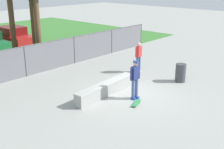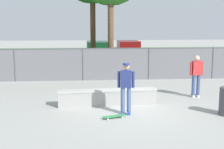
% 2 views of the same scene
% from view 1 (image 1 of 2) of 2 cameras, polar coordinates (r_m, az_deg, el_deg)
% --- Properties ---
extents(ground_plane, '(80.00, 80.00, 0.00)m').
position_cam_1_polar(ground_plane, '(14.02, 3.72, -4.02)').
color(ground_plane, '#9E9E99').
extents(concrete_ledge, '(3.92, 0.75, 0.63)m').
position_cam_1_polar(concrete_ledge, '(13.86, -1.23, -2.85)').
color(concrete_ledge, '#999993').
rests_on(concrete_ledge, ground).
extents(skateboarder, '(0.60, 0.34, 1.84)m').
position_cam_1_polar(skateboarder, '(13.23, 4.59, -0.67)').
color(skateboarder, '#2647A5').
rests_on(skateboarder, ground).
extents(skateboard, '(0.82, 0.46, 0.09)m').
position_cam_1_polar(skateboard, '(12.98, 4.87, -5.62)').
color(skateboard, '#2D8C4C').
rests_on(skateboard, ground).
extents(chainlink_fence, '(18.35, 0.07, 1.78)m').
position_cam_1_polar(chainlink_fence, '(18.00, -11.86, 3.98)').
color(chainlink_fence, '#4C4C51').
rests_on(chainlink_fence, ground).
extents(car_red, '(2.08, 4.23, 1.66)m').
position_cam_1_polar(car_red, '(24.97, -18.97, 7.06)').
color(car_red, '#B21E1E').
rests_on(car_red, ground).
extents(bystander, '(0.60, 0.30, 1.82)m').
position_cam_1_polar(bystander, '(17.10, 5.26, 3.67)').
color(bystander, beige).
rests_on(bystander, ground).
extents(trash_bin, '(0.56, 0.56, 0.99)m').
position_cam_1_polar(trash_bin, '(16.05, 13.39, 0.33)').
color(trash_bin, '#3F3F44').
rests_on(trash_bin, ground).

